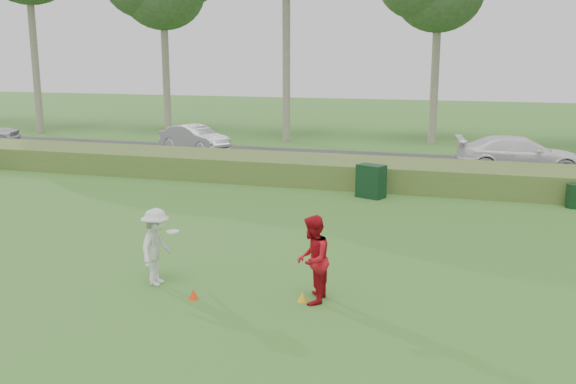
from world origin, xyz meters
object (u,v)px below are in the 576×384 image
(utility_cabinet, at_px, (371,181))
(car_right, at_px, (519,155))
(cone_yellow, at_px, (302,297))
(player_red, at_px, (313,259))
(cone_orange, at_px, (193,294))
(trash_bin, at_px, (574,196))
(player_white, at_px, (156,247))
(car_mid, at_px, (195,138))

(utility_cabinet, relative_size, car_right, 0.22)
(utility_cabinet, bearing_deg, cone_yellow, -65.08)
(player_red, height_order, utility_cabinet, player_red)
(cone_orange, bearing_deg, car_right, 67.90)
(player_red, xyz_separation_m, trash_bin, (5.94, 10.26, -0.49))
(player_white, bearing_deg, car_right, -29.33)
(player_white, xyz_separation_m, cone_orange, (1.11, -0.57, -0.72))
(player_red, relative_size, car_mid, 0.44)
(cone_orange, distance_m, car_mid, 20.21)
(player_white, relative_size, car_mid, 0.42)
(cone_yellow, bearing_deg, car_right, 73.98)
(utility_cabinet, bearing_deg, trash_bin, 26.50)
(player_white, distance_m, utility_cabinet, 10.24)
(cone_orange, relative_size, car_mid, 0.05)
(utility_cabinet, xyz_separation_m, car_mid, (-10.38, 7.87, 0.14))
(player_white, height_order, car_mid, player_white)
(player_red, xyz_separation_m, cone_yellow, (-0.19, -0.05, -0.78))
(player_white, bearing_deg, utility_cabinet, -19.48)
(car_mid, distance_m, car_right, 15.48)
(trash_bin, bearing_deg, car_mid, 156.22)
(car_mid, bearing_deg, car_right, -73.23)
(cone_yellow, xyz_separation_m, trash_bin, (6.12, 10.31, 0.28))
(cone_orange, height_order, cone_yellow, cone_orange)
(car_mid, bearing_deg, player_white, -134.33)
(utility_cabinet, distance_m, car_right, 8.04)
(trash_bin, height_order, car_mid, car_mid)
(utility_cabinet, relative_size, car_mid, 0.29)
(cone_yellow, height_order, utility_cabinet, utility_cabinet)
(cone_yellow, xyz_separation_m, car_right, (4.64, 16.16, 0.70))
(player_white, xyz_separation_m, cone_yellow, (3.24, -0.05, -0.72))
(cone_orange, xyz_separation_m, car_mid, (-8.62, 18.27, 0.61))
(player_red, distance_m, cone_orange, 2.51)
(cone_yellow, bearing_deg, player_red, 14.99)
(cone_orange, xyz_separation_m, utility_cabinet, (1.75, 10.40, 0.46))
(player_white, relative_size, car_right, 0.32)
(cone_yellow, bearing_deg, utility_cabinet, 92.21)
(car_right, bearing_deg, player_red, 155.70)
(player_red, distance_m, trash_bin, 11.87)
(utility_cabinet, relative_size, trash_bin, 1.46)
(utility_cabinet, bearing_deg, cone_orange, -76.85)
(utility_cabinet, bearing_deg, car_right, 74.04)
(trash_bin, bearing_deg, player_red, -120.04)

